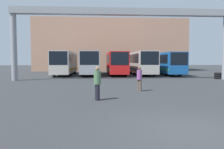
# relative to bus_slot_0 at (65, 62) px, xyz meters

# --- Properties ---
(ground_plane) EXTENTS (200.00, 200.00, 0.00)m
(ground_plane) POSITION_rel_bus_slot_0_xyz_m (7.44, -26.25, -1.91)
(ground_plane) COLOR #2D3033
(building_backdrop) EXTENTS (30.92, 12.00, 10.51)m
(building_backdrop) POSITION_rel_bus_slot_0_xyz_m (7.44, 16.31, 3.35)
(building_backdrop) COLOR tan
(building_backdrop) RESTS_ON ground
(overhead_gantry) EXTENTS (23.31, 0.80, 7.59)m
(overhead_gantry) POSITION_rel_bus_slot_0_xyz_m (7.44, -9.10, 4.29)
(overhead_gantry) COLOR gray
(overhead_gantry) RESTS_ON ground
(bus_slot_0) EXTENTS (2.43, 11.61, 3.31)m
(bus_slot_0) POSITION_rel_bus_slot_0_xyz_m (0.00, 0.00, 0.00)
(bus_slot_0) COLOR beige
(bus_slot_0) RESTS_ON ground
(bus_slot_1) EXTENTS (2.56, 11.28, 3.32)m
(bus_slot_1) POSITION_rel_bus_slot_0_xyz_m (3.72, -0.16, 0.01)
(bus_slot_1) COLOR #999EA5
(bus_slot_1) RESTS_ON ground
(bus_slot_2) EXTENTS (2.47, 10.99, 3.25)m
(bus_slot_2) POSITION_rel_bus_slot_0_xyz_m (7.44, -0.31, -0.03)
(bus_slot_2) COLOR red
(bus_slot_2) RESTS_ON ground
(bus_slot_3) EXTENTS (2.52, 11.00, 3.33)m
(bus_slot_3) POSITION_rel_bus_slot_0_xyz_m (11.16, -0.30, 0.01)
(bus_slot_3) COLOR beige
(bus_slot_3) RESTS_ON ground
(bus_slot_4) EXTENTS (2.45, 10.98, 3.20)m
(bus_slot_4) POSITION_rel_bus_slot_0_xyz_m (14.87, -0.31, -0.06)
(bus_slot_4) COLOR #1959A5
(bus_slot_4) RESTS_ON ground
(pedestrian_mid_right) EXTENTS (0.37, 0.37, 1.76)m
(pedestrian_mid_right) POSITION_rel_bus_slot_0_xyz_m (4.73, -21.11, -0.97)
(pedestrian_mid_right) COLOR black
(pedestrian_mid_right) RESTS_ON ground
(pedestrian_near_left) EXTENTS (0.34, 0.34, 1.66)m
(pedestrian_near_left) POSITION_rel_bus_slot_0_xyz_m (7.55, -17.88, -1.03)
(pedestrian_near_left) COLOR brown
(pedestrian_near_left) RESTS_ON ground
(tire_stack) EXTENTS (1.04, 1.04, 0.72)m
(tire_stack) POSITION_rel_bus_slot_0_xyz_m (18.56, -8.37, -1.55)
(tire_stack) COLOR black
(tire_stack) RESTS_ON ground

